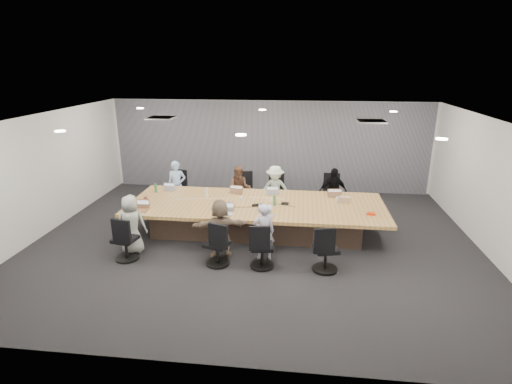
# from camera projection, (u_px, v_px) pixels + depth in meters

# --- Properties ---
(floor) EXTENTS (10.00, 8.00, 0.00)m
(floor) POSITION_uv_depth(u_px,v_px,m) (254.00, 241.00, 9.19)
(floor) COLOR black
(floor) RESTS_ON ground
(ceiling) EXTENTS (10.00, 8.00, 0.00)m
(ceiling) POSITION_uv_depth(u_px,v_px,m) (254.00, 118.00, 8.32)
(ceiling) COLOR white
(ceiling) RESTS_ON wall_back
(wall_back) EXTENTS (10.00, 0.00, 2.80)m
(wall_back) POSITION_uv_depth(u_px,v_px,m) (269.00, 146.00, 12.53)
(wall_back) COLOR silver
(wall_back) RESTS_ON ground
(wall_front) EXTENTS (10.00, 0.00, 2.80)m
(wall_front) POSITION_uv_depth(u_px,v_px,m) (216.00, 275.00, 4.98)
(wall_front) COLOR silver
(wall_front) RESTS_ON ground
(wall_left) EXTENTS (0.00, 8.00, 2.80)m
(wall_left) POSITION_uv_depth(u_px,v_px,m) (41.00, 175.00, 9.30)
(wall_left) COLOR silver
(wall_left) RESTS_ON ground
(wall_right) EXTENTS (0.00, 8.00, 2.80)m
(wall_right) POSITION_uv_depth(u_px,v_px,m) (495.00, 191.00, 8.21)
(wall_right) COLOR silver
(wall_right) RESTS_ON ground
(curtain) EXTENTS (9.80, 0.04, 2.80)m
(curtain) POSITION_uv_depth(u_px,v_px,m) (269.00, 146.00, 12.45)
(curtain) COLOR slate
(curtain) RESTS_ON ground
(conference_table) EXTENTS (6.00, 2.20, 0.74)m
(conference_table) POSITION_uv_depth(u_px,v_px,m) (256.00, 216.00, 9.54)
(conference_table) COLOR #503B30
(conference_table) RESTS_ON ground
(chair_0) EXTENTS (0.64, 0.64, 0.76)m
(chair_0) POSITION_uv_depth(u_px,v_px,m) (181.00, 192.00, 11.41)
(chair_0) COLOR black
(chair_0) RESTS_ON ground
(chair_1) EXTENTS (0.66, 0.66, 0.78)m
(chair_1) POSITION_uv_depth(u_px,v_px,m) (242.00, 194.00, 11.21)
(chair_1) COLOR black
(chair_1) RESTS_ON ground
(chair_2) EXTENTS (0.54, 0.54, 0.79)m
(chair_2) POSITION_uv_depth(u_px,v_px,m) (276.00, 195.00, 11.11)
(chair_2) COLOR black
(chair_2) RESTS_ON ground
(chair_3) EXTENTS (0.55, 0.55, 0.81)m
(chair_3) POSITION_uv_depth(u_px,v_px,m) (331.00, 196.00, 10.94)
(chair_3) COLOR black
(chair_3) RESTS_ON ground
(chair_4) EXTENTS (0.60, 0.60, 0.76)m
(chair_4) POSITION_uv_depth(u_px,v_px,m) (126.00, 243.00, 8.22)
(chair_4) COLOR black
(chair_4) RESTS_ON ground
(chair_5) EXTENTS (0.64, 0.64, 0.75)m
(chair_5) POSITION_uv_depth(u_px,v_px,m) (217.00, 248.00, 8.01)
(chair_5) COLOR black
(chair_5) RESTS_ON ground
(chair_6) EXTENTS (0.56, 0.56, 0.75)m
(chair_6) POSITION_uv_depth(u_px,v_px,m) (262.00, 250.00, 7.91)
(chair_6) COLOR black
(chair_6) RESTS_ON ground
(chair_7) EXTENTS (0.63, 0.63, 0.77)m
(chair_7) POSITION_uv_depth(u_px,v_px,m) (326.00, 253.00, 7.77)
(chair_7) COLOR black
(chair_7) RESTS_ON ground
(person_0) EXTENTS (0.56, 0.43, 1.36)m
(person_0) POSITION_uv_depth(u_px,v_px,m) (177.00, 185.00, 10.98)
(person_0) COLOR #9BBBEA
(person_0) RESTS_ON ground
(laptop_0) EXTENTS (0.34, 0.26, 0.02)m
(laptop_0) POSITION_uv_depth(u_px,v_px,m) (170.00, 189.00, 10.44)
(laptop_0) COLOR #B2B2B7
(laptop_0) RESTS_ON conference_table
(person_1) EXTENTS (0.63, 0.50, 1.27)m
(person_1) POSITION_uv_depth(u_px,v_px,m) (240.00, 189.00, 10.81)
(person_1) COLOR brown
(person_1) RESTS_ON ground
(laptop_1) EXTENTS (0.38, 0.29, 0.02)m
(laptop_1) POSITION_uv_depth(u_px,v_px,m) (236.00, 191.00, 10.25)
(laptop_1) COLOR #8C6647
(laptop_1) RESTS_ON conference_table
(person_2) EXTENTS (0.90, 0.59, 1.31)m
(person_2) POSITION_uv_depth(u_px,v_px,m) (275.00, 190.00, 10.69)
(person_2) COLOR beige
(person_2) RESTS_ON ground
(laptop_2) EXTENTS (0.33, 0.25, 0.02)m
(laptop_2) POSITION_uv_depth(u_px,v_px,m) (274.00, 193.00, 10.15)
(laptop_2) COLOR #B2B2B7
(laptop_2) RESTS_ON conference_table
(person_3) EXTENTS (0.82, 0.49, 1.30)m
(person_3) POSITION_uv_depth(u_px,v_px,m) (333.00, 192.00, 10.53)
(person_3) COLOR black
(person_3) RESTS_ON ground
(laptop_3) EXTENTS (0.36, 0.27, 0.02)m
(laptop_3) POSITION_uv_depth(u_px,v_px,m) (334.00, 195.00, 9.98)
(laptop_3) COLOR #8C6647
(laptop_3) RESTS_ON conference_table
(person_4) EXTENTS (0.67, 0.48, 1.28)m
(person_4) POSITION_uv_depth(u_px,v_px,m) (131.00, 224.00, 8.46)
(person_4) COLOR #A4ACA3
(person_4) RESTS_ON ground
(laptop_4) EXTENTS (0.30, 0.22, 0.02)m
(laptop_4) POSITION_uv_depth(u_px,v_px,m) (141.00, 210.00, 8.95)
(laptop_4) COLOR #8C6647
(laptop_4) RESTS_ON conference_table
(person_5) EXTENTS (1.24, 0.65, 1.27)m
(person_5) POSITION_uv_depth(u_px,v_px,m) (220.00, 229.00, 8.26)
(person_5) COLOR #7E6956
(person_5) RESTS_ON ground
(laptop_5) EXTENTS (0.32, 0.24, 0.02)m
(laptop_5) POSITION_uv_depth(u_px,v_px,m) (225.00, 214.00, 8.74)
(laptop_5) COLOR #B2B2B7
(laptop_5) RESTS_ON conference_table
(person_6) EXTENTS (0.50, 0.39, 1.21)m
(person_6) POSITION_uv_depth(u_px,v_px,m) (264.00, 232.00, 8.17)
(person_6) COLOR #B5AECC
(person_6) RESTS_ON ground
(laptop_6) EXTENTS (0.36, 0.29, 0.02)m
(laptop_6) POSITION_uv_depth(u_px,v_px,m) (266.00, 216.00, 8.64)
(laptop_6) COLOR #B2B2B7
(laptop_6) RESTS_ON conference_table
(bottle_green_left) EXTENTS (0.08, 0.08, 0.23)m
(bottle_green_left) POSITION_uv_depth(u_px,v_px,m) (156.00, 188.00, 10.17)
(bottle_green_left) COLOR #33733D
(bottle_green_left) RESTS_ON conference_table
(bottle_green_right) EXTENTS (0.08, 0.08, 0.23)m
(bottle_green_right) POSITION_uv_depth(u_px,v_px,m) (274.00, 201.00, 9.24)
(bottle_green_right) COLOR #33733D
(bottle_green_right) RESTS_ON conference_table
(bottle_clear) EXTENTS (0.08, 0.08, 0.23)m
(bottle_clear) POSITION_uv_depth(u_px,v_px,m) (207.00, 192.00, 9.83)
(bottle_clear) COLOR silver
(bottle_clear) RESTS_ON conference_table
(cup_white_far) EXTENTS (0.08, 0.08, 0.09)m
(cup_white_far) POSITION_uv_depth(u_px,v_px,m) (241.00, 199.00, 9.59)
(cup_white_far) COLOR white
(cup_white_far) RESTS_ON conference_table
(cup_white_near) EXTENTS (0.11, 0.11, 0.11)m
(cup_white_near) POSITION_uv_depth(u_px,v_px,m) (338.00, 199.00, 9.53)
(cup_white_near) COLOR white
(cup_white_near) RESTS_ON conference_table
(mug_brown) EXTENTS (0.12, 0.12, 0.12)m
(mug_brown) POSITION_uv_depth(u_px,v_px,m) (146.00, 199.00, 9.53)
(mug_brown) COLOR brown
(mug_brown) RESTS_ON conference_table
(mic_left) EXTENTS (0.18, 0.16, 0.03)m
(mic_left) POSITION_uv_depth(u_px,v_px,m) (218.00, 204.00, 9.32)
(mic_left) COLOR black
(mic_left) RESTS_ON conference_table
(mic_right) EXTENTS (0.18, 0.13, 0.03)m
(mic_right) POSITION_uv_depth(u_px,v_px,m) (285.00, 203.00, 9.37)
(mic_right) COLOR black
(mic_right) RESTS_ON conference_table
(stapler) EXTENTS (0.16, 0.09, 0.06)m
(stapler) POSITION_uv_depth(u_px,v_px,m) (255.00, 205.00, 9.22)
(stapler) COLOR black
(stapler) RESTS_ON conference_table
(canvas_bag) EXTENTS (0.28, 0.20, 0.14)m
(canvas_bag) POSITION_uv_depth(u_px,v_px,m) (345.00, 199.00, 9.47)
(canvas_bag) COLOR tan
(canvas_bag) RESTS_ON conference_table
(snack_packet) EXTENTS (0.20, 0.15, 0.04)m
(snack_packet) POSITION_uv_depth(u_px,v_px,m) (371.00, 214.00, 8.72)
(snack_packet) COLOR red
(snack_packet) RESTS_ON conference_table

